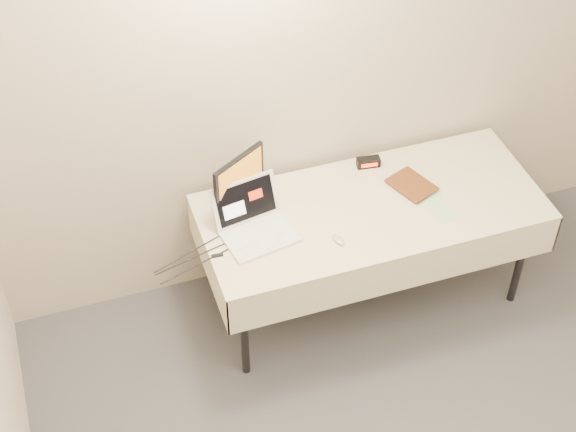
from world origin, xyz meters
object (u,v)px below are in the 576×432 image
object	(u,v)px
laptop	(254,222)
monitor	(239,180)
book	(402,177)
table	(371,214)

from	to	relation	value
laptop	monitor	distance (m)	0.23
monitor	book	size ratio (longest dim) A/B	1.47
table	monitor	xyz separation A→B (m)	(-0.68, 0.20, 0.27)
table	laptop	distance (m)	0.67
monitor	laptop	bearing A→B (deg)	-113.24
table	monitor	distance (m)	0.76
laptop	monitor	world-z (taller)	monitor
table	laptop	size ratio (longest dim) A/B	4.47
table	book	bearing A→B (deg)	12.39
table	book	size ratio (longest dim) A/B	7.53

